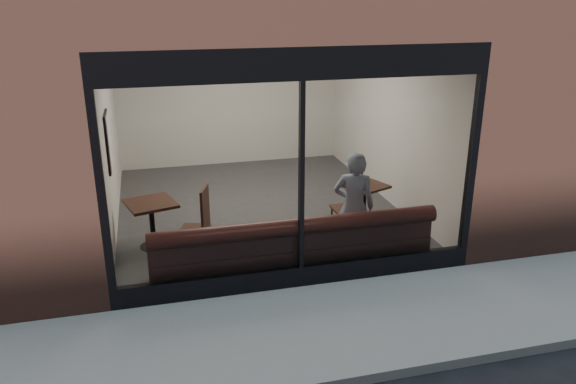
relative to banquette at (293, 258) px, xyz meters
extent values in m
plane|color=black|center=(0.00, -2.45, -0.23)|extent=(120.00, 120.00, 0.00)
cube|color=gray|center=(0.00, -1.45, -0.22)|extent=(40.00, 2.00, 0.01)
cube|color=gray|center=(0.00, -2.50, -0.17)|extent=(40.00, 0.10, 0.12)
cube|color=brown|center=(-3.75, 5.55, 1.38)|extent=(2.50, 12.00, 3.20)
cube|color=brown|center=(3.75, 5.55, 1.38)|extent=(2.50, 12.00, 3.20)
cube|color=brown|center=(0.00, 8.55, 1.38)|extent=(5.00, 6.00, 3.20)
plane|color=#2D2D30|center=(0.00, 2.55, -0.21)|extent=(6.00, 6.00, 0.00)
plane|color=white|center=(0.00, 2.55, 2.97)|extent=(6.00, 6.00, 0.00)
plane|color=silver|center=(0.00, 5.54, 1.37)|extent=(5.00, 0.00, 5.00)
plane|color=silver|center=(-2.49, 2.55, 1.37)|extent=(0.00, 6.00, 6.00)
plane|color=silver|center=(2.49, 2.55, 1.37)|extent=(0.00, 6.00, 6.00)
cube|color=black|center=(0.00, -0.40, -0.08)|extent=(5.00, 0.10, 0.30)
cube|color=black|center=(0.00, -0.40, 2.77)|extent=(5.00, 0.10, 0.40)
cube|color=black|center=(0.00, -0.40, 1.32)|extent=(0.06, 0.10, 2.50)
plane|color=white|center=(0.00, -0.43, 1.33)|extent=(4.80, 0.00, 4.80)
cube|color=#391614|center=(0.00, 0.00, 0.00)|extent=(4.00, 0.55, 0.45)
imported|color=#8B9BB6|center=(0.98, 0.23, 0.61)|extent=(0.71, 0.59, 1.66)
cube|color=black|center=(-1.91, 1.34, 0.52)|extent=(0.86, 0.86, 0.05)
cube|color=black|center=(1.59, 1.31, 0.52)|extent=(0.84, 0.84, 0.04)
cube|color=black|center=(-1.27, 1.32, 0.01)|extent=(0.57, 0.57, 0.04)
cube|color=black|center=(1.36, 1.58, 0.01)|extent=(0.45, 0.45, 0.04)
cube|color=white|center=(-2.45, 1.96, 1.37)|extent=(0.02, 0.64, 0.86)
camera|label=1|loc=(-1.86, -6.95, 3.61)|focal=35.00mm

